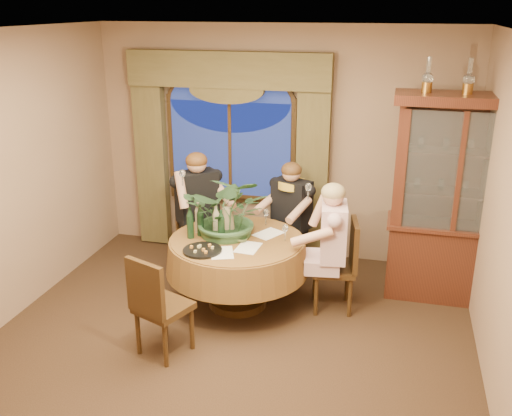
% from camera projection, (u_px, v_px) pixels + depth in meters
% --- Properties ---
extents(floor, '(5.00, 5.00, 0.00)m').
position_uv_depth(floor, '(219.00, 361.00, 5.08)').
color(floor, black).
rests_on(floor, ground).
extents(wall_back, '(4.50, 0.00, 4.50)m').
position_uv_depth(wall_back, '(279.00, 144.00, 6.89)').
color(wall_back, '#876850').
rests_on(wall_back, ground).
extents(ceiling, '(5.00, 5.00, 0.00)m').
position_uv_depth(ceiling, '(211.00, 33.00, 4.13)').
color(ceiling, white).
rests_on(ceiling, wall_back).
extents(window, '(1.62, 0.10, 1.32)m').
position_uv_depth(window, '(230.00, 151.00, 6.99)').
color(window, navy).
rests_on(window, wall_back).
extents(arched_transom, '(1.60, 0.06, 0.44)m').
position_uv_depth(arched_transom, '(229.00, 86.00, 6.73)').
color(arched_transom, navy).
rests_on(arched_transom, wall_back).
extents(drapery_left, '(0.38, 0.14, 2.32)m').
position_uv_depth(drapery_left, '(152.00, 156.00, 7.23)').
color(drapery_left, '#4B4323').
rests_on(drapery_left, floor).
extents(drapery_right, '(0.38, 0.14, 2.32)m').
position_uv_depth(drapery_right, '(313.00, 167.00, 6.75)').
color(drapery_right, '#4B4323').
rests_on(drapery_right, floor).
extents(swag_valance, '(2.45, 0.16, 0.42)m').
position_uv_depth(swag_valance, '(227.00, 70.00, 6.59)').
color(swag_valance, '#4B4323').
rests_on(swag_valance, wall_back).
extents(dining_table, '(1.62, 1.62, 0.75)m').
position_uv_depth(dining_table, '(237.00, 272.00, 5.92)').
color(dining_table, brown).
rests_on(dining_table, floor).
extents(china_cabinet, '(1.35, 0.53, 2.18)m').
position_uv_depth(china_cabinet, '(454.00, 201.00, 5.85)').
color(china_cabinet, '#391B13').
rests_on(china_cabinet, floor).
extents(oil_lamp_left, '(0.11, 0.11, 0.34)m').
position_uv_depth(oil_lamp_left, '(428.00, 75.00, 5.51)').
color(oil_lamp_left, '#A5722D').
rests_on(oil_lamp_left, china_cabinet).
extents(oil_lamp_center, '(0.11, 0.11, 0.34)m').
position_uv_depth(oil_lamp_center, '(469.00, 76.00, 5.42)').
color(oil_lamp_center, '#A5722D').
rests_on(oil_lamp_center, china_cabinet).
extents(oil_lamp_right, '(0.11, 0.11, 0.34)m').
position_uv_depth(oil_lamp_right, '(512.00, 77.00, 5.33)').
color(oil_lamp_right, '#A5722D').
rests_on(oil_lamp_right, china_cabinet).
extents(chair_right, '(0.49, 0.49, 0.96)m').
position_uv_depth(chair_right, '(333.00, 266.00, 5.82)').
color(chair_right, black).
rests_on(chair_right, floor).
extents(chair_back_right, '(0.52, 0.52, 0.96)m').
position_uv_depth(chair_back_right, '(280.00, 233.00, 6.64)').
color(chair_back_right, black).
rests_on(chair_back_right, floor).
extents(chair_back, '(0.59, 0.59, 0.96)m').
position_uv_depth(chair_back, '(200.00, 233.00, 6.65)').
color(chair_back, black).
rests_on(chair_back, floor).
extents(chair_front_left, '(0.55, 0.55, 0.96)m').
position_uv_depth(chair_front_left, '(164.00, 304.00, 5.07)').
color(chair_front_left, black).
rests_on(chair_front_left, floor).
extents(person_pink, '(0.51, 0.55, 1.38)m').
position_uv_depth(person_pink, '(333.00, 249.00, 5.71)').
color(person_pink, '#CEA8AF').
rests_on(person_pink, floor).
extents(person_back, '(0.70, 0.70, 1.44)m').
position_uv_depth(person_back, '(198.00, 212.00, 6.60)').
color(person_back, black).
rests_on(person_back, floor).
extents(person_scarf, '(0.62, 0.60, 1.35)m').
position_uv_depth(person_scarf, '(291.00, 219.00, 6.54)').
color(person_scarf, black).
rests_on(person_scarf, floor).
extents(stoneware_vase, '(0.15, 0.15, 0.28)m').
position_uv_depth(stoneware_vase, '(228.00, 221.00, 5.88)').
color(stoneware_vase, '#8C7A5A').
rests_on(stoneware_vase, dining_table).
extents(centerpiece_plant, '(0.88, 0.97, 0.76)m').
position_uv_depth(centerpiece_plant, '(229.00, 181.00, 5.69)').
color(centerpiece_plant, '#2C4E2C').
rests_on(centerpiece_plant, dining_table).
extents(olive_bowl, '(0.14, 0.14, 0.04)m').
position_uv_depth(olive_bowl, '(241.00, 239.00, 5.72)').
color(olive_bowl, '#47532A').
rests_on(olive_bowl, dining_table).
extents(cheese_platter, '(0.38, 0.38, 0.02)m').
position_uv_depth(cheese_platter, '(202.00, 250.00, 5.49)').
color(cheese_platter, black).
rests_on(cheese_platter, dining_table).
extents(wine_bottle_0, '(0.07, 0.07, 0.33)m').
position_uv_depth(wine_bottle_0, '(216.00, 221.00, 5.80)').
color(wine_bottle_0, tan).
rests_on(wine_bottle_0, dining_table).
extents(wine_bottle_1, '(0.07, 0.07, 0.33)m').
position_uv_depth(wine_bottle_1, '(198.00, 217.00, 5.90)').
color(wine_bottle_1, tan).
rests_on(wine_bottle_1, dining_table).
extents(wine_bottle_2, '(0.07, 0.07, 0.33)m').
position_uv_depth(wine_bottle_2, '(190.00, 223.00, 5.76)').
color(wine_bottle_2, black).
rests_on(wine_bottle_2, dining_table).
extents(wine_bottle_3, '(0.07, 0.07, 0.33)m').
position_uv_depth(wine_bottle_3, '(200.00, 220.00, 5.82)').
color(wine_bottle_3, black).
rests_on(wine_bottle_3, dining_table).
extents(wine_bottle_4, '(0.07, 0.07, 0.33)m').
position_uv_depth(wine_bottle_4, '(216.00, 216.00, 5.94)').
color(wine_bottle_4, black).
rests_on(wine_bottle_4, dining_table).
extents(wine_bottle_5, '(0.07, 0.07, 0.33)m').
position_uv_depth(wine_bottle_5, '(221.00, 226.00, 5.68)').
color(wine_bottle_5, black).
rests_on(wine_bottle_5, dining_table).
extents(tasting_paper_0, '(0.23, 0.31, 0.00)m').
position_uv_depth(tasting_paper_0, '(248.00, 248.00, 5.57)').
color(tasting_paper_0, white).
rests_on(tasting_paper_0, dining_table).
extents(tasting_paper_1, '(0.33, 0.36, 0.00)m').
position_uv_depth(tasting_paper_1, '(268.00, 234.00, 5.90)').
color(tasting_paper_1, white).
rests_on(tasting_paper_1, dining_table).
extents(tasting_paper_2, '(0.30, 0.35, 0.00)m').
position_uv_depth(tasting_paper_2, '(222.00, 253.00, 5.45)').
color(tasting_paper_2, white).
rests_on(tasting_paper_2, dining_table).
extents(wine_glass_person_pink, '(0.07, 0.07, 0.18)m').
position_uv_depth(wine_glass_person_pink, '(285.00, 233.00, 5.71)').
color(wine_glass_person_pink, silver).
rests_on(wine_glass_person_pink, dining_table).
extents(wine_glass_person_back, '(0.07, 0.07, 0.18)m').
position_uv_depth(wine_glass_person_back, '(216.00, 216.00, 6.16)').
color(wine_glass_person_back, silver).
rests_on(wine_glass_person_back, dining_table).
extents(wine_glass_person_scarf, '(0.07, 0.07, 0.18)m').
position_uv_depth(wine_glass_person_scarf, '(266.00, 217.00, 6.12)').
color(wine_glass_person_scarf, silver).
rests_on(wine_glass_person_scarf, dining_table).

